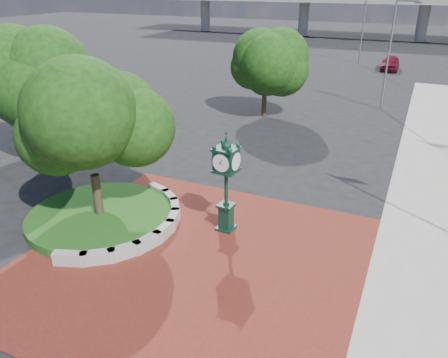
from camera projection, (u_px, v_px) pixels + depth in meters
ground at (204, 248)px, 16.93m from camera, size 200.00×200.00×0.00m
plaza at (192, 261)px, 16.09m from camera, size 12.00×12.00×0.04m
planter_wall at (145, 227)px, 17.83m from camera, size 2.96×6.77×0.54m
grass_bed at (100, 217)px, 18.72m from camera, size 6.10×6.10×0.40m
tree_planter at (90, 139)px, 17.25m from camera, size 5.20×5.20×6.33m
tree_northwest at (35, 85)px, 24.22m from camera, size 5.60×5.60×6.93m
tree_street at (265, 73)px, 31.97m from camera, size 4.40×4.40×5.45m
post_clock at (226, 179)px, 17.21m from camera, size 0.94×0.94×4.20m
parked_car at (390, 63)px, 49.63m from camera, size 1.95×4.66×1.57m
street_lamp_near at (392, 48)px, 32.82m from camera, size 1.79×0.61×8.12m
street_lamp_far at (366, 17)px, 51.48m from camera, size 2.04×0.61×9.16m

